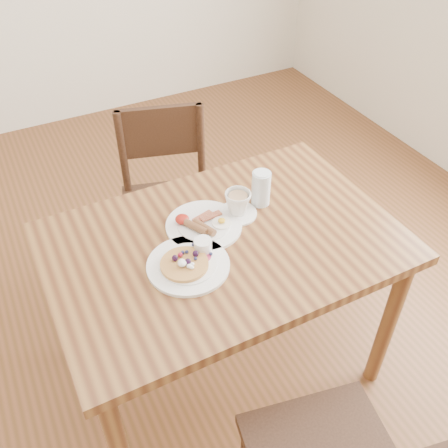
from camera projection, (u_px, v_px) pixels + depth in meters
name	position (u px, v px, depth m)	size (l,w,h in m)	color
ground	(224.00, 364.00, 2.20)	(5.00, 5.00, 0.00)	brown
dining_table	(224.00, 260.00, 1.78)	(1.20, 0.80, 0.75)	brown
chair_far	(168.00, 197.00, 2.31)	(0.52, 0.52, 0.88)	#3C2416
pancake_plate	(189.00, 262.00, 1.61)	(0.27, 0.27, 0.06)	white
breakfast_plate	(203.00, 225.00, 1.75)	(0.27, 0.27, 0.04)	white
teacup_saucer	(238.00, 204.00, 1.78)	(0.14, 0.14, 0.10)	white
water_glass	(261.00, 188.00, 1.82)	(0.07, 0.07, 0.13)	silver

